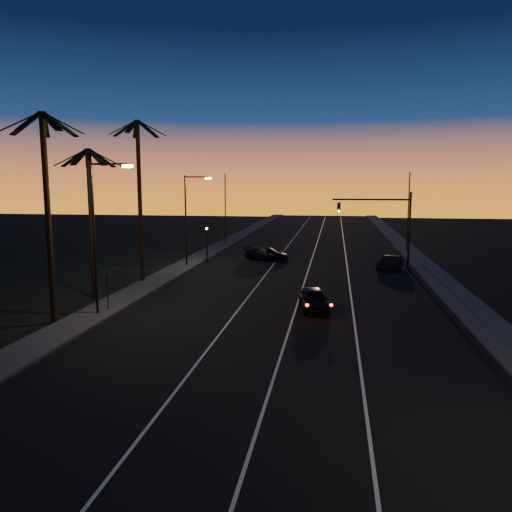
% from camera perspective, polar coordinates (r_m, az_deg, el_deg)
% --- Properties ---
extents(road, '(20.00, 170.00, 0.01)m').
position_cam_1_polar(road, '(37.84, 4.62, -3.56)').
color(road, black).
rests_on(road, ground).
extents(sidewalk_left, '(2.40, 170.00, 0.16)m').
position_cam_1_polar(sidewalk_left, '(40.24, -11.51, -2.88)').
color(sidewalk_left, '#3B3B38').
rests_on(sidewalk_left, ground).
extents(sidewalk_right, '(2.40, 170.00, 0.16)m').
position_cam_1_polar(sidewalk_right, '(38.64, 21.45, -3.76)').
color(sidewalk_right, '#3B3B38').
rests_on(sidewalk_right, ground).
extents(lane_stripe_left, '(0.12, 160.00, 0.01)m').
position_cam_1_polar(lane_stripe_left, '(38.18, 0.11, -3.41)').
color(lane_stripe_left, silver).
rests_on(lane_stripe_left, road).
extents(lane_stripe_mid, '(0.12, 160.00, 0.01)m').
position_cam_1_polar(lane_stripe_mid, '(37.80, 5.37, -3.56)').
color(lane_stripe_mid, silver).
rests_on(lane_stripe_mid, road).
extents(lane_stripe_right, '(0.12, 160.00, 0.01)m').
position_cam_1_polar(lane_stripe_right, '(37.75, 10.69, -3.69)').
color(lane_stripe_right, silver).
rests_on(lane_stripe_right, road).
extents(palm_near, '(4.25, 4.16, 11.53)m').
position_cam_1_polar(palm_near, '(29.31, -22.81, 6.30)').
color(palm_near, black).
rests_on(palm_near, ground).
extents(palm_mid, '(4.25, 4.16, 10.03)m').
position_cam_1_polar(palm_mid, '(34.85, -18.38, 5.39)').
color(palm_mid, black).
rests_on(palm_mid, ground).
extents(palm_far, '(4.25, 4.16, 12.53)m').
position_cam_1_polar(palm_far, '(39.86, -13.19, 7.87)').
color(palm_far, black).
rests_on(palm_far, ground).
extents(streetlight_left_near, '(2.55, 0.26, 9.00)m').
position_cam_1_polar(streetlight_left_near, '(30.22, -17.56, 3.27)').
color(streetlight_left_near, black).
rests_on(streetlight_left_near, ground).
extents(streetlight_left_far, '(2.55, 0.26, 8.50)m').
position_cam_1_polar(streetlight_left_far, '(46.99, -7.68, 4.93)').
color(streetlight_left_far, black).
rests_on(streetlight_left_far, ground).
extents(street_sign, '(0.70, 0.06, 2.60)m').
position_cam_1_polar(street_sign, '(31.66, -16.62, -3.18)').
color(street_sign, black).
rests_on(street_sign, ground).
extents(signal_mast, '(7.10, 0.41, 7.00)m').
position_cam_1_polar(signal_mast, '(47.21, 14.34, 4.43)').
color(signal_mast, black).
rests_on(signal_mast, ground).
extents(signal_post, '(0.28, 0.37, 4.20)m').
position_cam_1_polar(signal_post, '(48.74, -5.62, 2.53)').
color(signal_post, black).
rests_on(signal_post, ground).
extents(far_pole_left, '(0.14, 0.14, 9.00)m').
position_cam_1_polar(far_pole_left, '(63.53, -3.53, 5.35)').
color(far_pole_left, black).
rests_on(far_pole_left, ground).
extents(far_pole_right, '(0.14, 0.14, 9.00)m').
position_cam_1_polar(far_pole_right, '(59.58, 17.01, 4.81)').
color(far_pole_right, black).
rests_on(far_pole_right, ground).
extents(lead_car, '(2.32, 4.70, 1.37)m').
position_cam_1_polar(lead_car, '(31.04, 6.61, -4.92)').
color(lead_car, black).
rests_on(lead_car, road).
extents(right_car, '(2.78, 4.09, 1.28)m').
position_cam_1_polar(right_car, '(46.39, 15.08, -0.81)').
color(right_car, black).
rests_on(right_car, road).
extents(cross_car, '(4.97, 3.31, 1.34)m').
position_cam_1_polar(cross_car, '(50.52, 1.24, 0.24)').
color(cross_car, black).
rests_on(cross_car, road).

